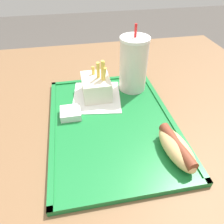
{
  "coord_description": "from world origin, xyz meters",
  "views": [
    {
      "loc": [
        0.4,
        -0.06,
        1.13
      ],
      "look_at": [
        -0.01,
        0.02,
        0.79
      ],
      "focal_mm": 35.0,
      "sensor_mm": 36.0,
      "label": 1
    }
  ],
  "objects": [
    {
      "name": "soda_cup",
      "position": [
        -0.15,
        0.11,
        0.84
      ],
      "size": [
        0.08,
        0.08,
        0.19
      ],
      "color": "silver",
      "rests_on": "food_tray"
    },
    {
      "name": "dining_table",
      "position": [
        0.0,
        0.0,
        0.38
      ],
      "size": [
        1.12,
        1.16,
        0.75
      ],
      "color": "brown",
      "rests_on": "ground_plane"
    },
    {
      "name": "food_tray",
      "position": [
        -0.01,
        0.02,
        0.76
      ],
      "size": [
        0.43,
        0.31,
        0.01
      ],
      "color": "#197233",
      "rests_on": "dining_table"
    },
    {
      "name": "sauce_cup_mayo",
      "position": [
        -0.05,
        -0.09,
        0.77
      ],
      "size": [
        0.05,
        0.05,
        0.02
      ],
      "color": "silver",
      "rests_on": "food_tray"
    },
    {
      "name": "fries_carton",
      "position": [
        -0.13,
        -0.01,
        0.79
      ],
      "size": [
        0.1,
        0.08,
        0.11
      ],
      "color": "silver",
      "rests_on": "food_tray"
    },
    {
      "name": "paper_napkin",
      "position": [
        -0.12,
        -0.01,
        0.76
      ],
      "size": [
        0.18,
        0.16,
        0.0
      ],
      "color": "white",
      "rests_on": "food_tray"
    },
    {
      "name": "hot_dog_far",
      "position": [
        0.12,
        0.13,
        0.78
      ],
      "size": [
        0.14,
        0.06,
        0.04
      ],
      "color": "#DBB270",
      "rests_on": "food_tray"
    }
  ]
}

